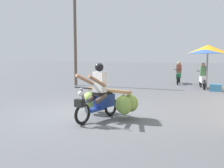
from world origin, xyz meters
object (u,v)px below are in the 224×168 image
(market_umbrella_near_shop, at_px, (208,49))
(motorbike_main_loaded, at_px, (108,100))
(market_umbrella_further_along, at_px, (207,50))
(motorbike_distant_ahead_right, at_px, (203,78))
(produce_crate, at_px, (216,88))
(motorbike_distant_ahead_left, at_px, (179,75))
(utility_pole, at_px, (75,37))

(market_umbrella_near_shop, bearing_deg, motorbike_main_loaded, -106.16)
(market_umbrella_near_shop, xyz_separation_m, market_umbrella_further_along, (-0.03, -0.12, -0.05))
(motorbike_main_loaded, height_order, motorbike_distant_ahead_right, motorbike_main_loaded)
(market_umbrella_near_shop, bearing_deg, produce_crate, -59.83)
(motorbike_distant_ahead_right, relative_size, produce_crate, 2.85)
(motorbike_distant_ahead_left, height_order, market_umbrella_further_along, market_umbrella_further_along)
(motorbike_main_loaded, xyz_separation_m, produce_crate, (2.73, 7.00, -0.33))
(motorbike_main_loaded, distance_m, motorbike_distant_ahead_right, 8.08)
(motorbike_distant_ahead_left, relative_size, motorbike_distant_ahead_right, 1.02)
(motorbike_main_loaded, xyz_separation_m, market_umbrella_near_shop, (2.26, 7.80, 1.60))
(motorbike_distant_ahead_right, distance_m, market_umbrella_further_along, 1.52)
(motorbike_distant_ahead_right, bearing_deg, market_umbrella_further_along, -37.21)
(motorbike_distant_ahead_left, xyz_separation_m, market_umbrella_near_shop, (1.76, -1.94, 1.55))
(market_umbrella_further_along, xyz_separation_m, produce_crate, (0.50, -0.68, -1.89))
(market_umbrella_further_along, bearing_deg, motorbike_distant_ahead_right, 142.79)
(market_umbrella_further_along, distance_m, produce_crate, 2.07)
(motorbike_distant_ahead_right, distance_m, produce_crate, 1.13)
(motorbike_main_loaded, bearing_deg, utility_pole, 128.14)
(motorbike_distant_ahead_right, bearing_deg, market_umbrella_near_shop, -4.84)
(market_umbrella_near_shop, bearing_deg, utility_pole, -169.36)
(motorbike_main_loaded, distance_m, motorbike_distant_ahead_left, 9.75)
(market_umbrella_near_shop, height_order, market_umbrella_further_along, market_umbrella_near_shop)
(motorbike_distant_ahead_left, xyz_separation_m, utility_pole, (-5.54, -3.31, 2.30))
(market_umbrella_near_shop, xyz_separation_m, utility_pole, (-7.31, -1.37, 0.75))
(motorbike_main_loaded, distance_m, market_umbrella_further_along, 8.15)
(market_umbrella_further_along, distance_m, utility_pole, 7.43)
(market_umbrella_further_along, relative_size, produce_crate, 4.04)
(produce_crate, bearing_deg, motorbike_distant_ahead_left, 129.14)
(utility_pole, bearing_deg, market_umbrella_further_along, 9.77)
(market_umbrella_near_shop, relative_size, produce_crate, 4.19)
(motorbike_distant_ahead_right, relative_size, market_umbrella_near_shop, 0.68)
(produce_crate, bearing_deg, market_umbrella_near_shop, 120.17)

